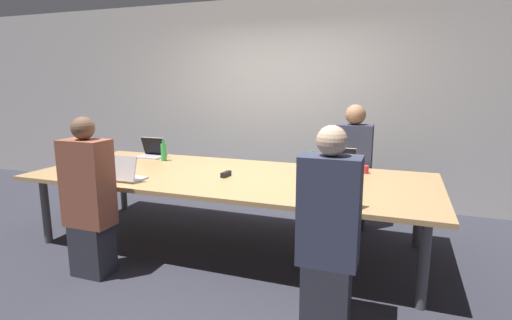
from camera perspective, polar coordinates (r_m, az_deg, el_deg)
name	(u,v)px	position (r m, az deg, el deg)	size (l,w,h in m)	color
ground_plane	(230,244)	(4.26, -3.67, -11.87)	(24.00, 24.00, 0.00)	#2D2D38
curtain_wall	(283,101)	(5.70, 3.83, 8.42)	(12.00, 0.06, 2.80)	#BCB7B2
conference_table	(230,179)	(4.04, -3.79, -2.73)	(4.00, 1.59, 0.74)	tan
laptop_near_right	(338,195)	(3.09, 11.58, -4.92)	(0.34, 0.27, 0.27)	#B7B7BC
person_near_right	(328,232)	(2.75, 10.31, -10.11)	(0.40, 0.24, 1.39)	#2D2D38
cup_near_right	(306,196)	(3.17, 7.16, -5.08)	(0.08, 0.08, 0.08)	red
laptop_near_left	(123,173)	(3.97, -18.53, -1.83)	(0.36, 0.24, 0.25)	#B7B7BC
person_near_left	(89,201)	(3.70, -22.76, -5.38)	(0.40, 0.24, 1.38)	#2D2D38
bottle_near_left	(104,165)	(4.24, -20.86, -0.73)	(0.07, 0.07, 0.24)	green
laptop_far_right	(341,164)	(4.26, 12.00, -0.63)	(0.31, 0.25, 0.25)	#B7B7BC
person_far_right	(353,168)	(4.70, 13.70, -1.13)	(0.40, 0.24, 1.42)	#2D2D38
cup_far_right	(365,169)	(4.23, 15.29, -1.31)	(0.08, 0.08, 0.08)	red
bottle_far_right	(312,163)	(4.16, 8.00, -0.42)	(0.07, 0.07, 0.22)	green
laptop_far_left	(152,151)	(5.13, -14.58, 1.19)	(0.32, 0.25, 0.24)	#B7B7BC
bottle_far_left	(164,152)	(4.85, -13.05, 1.15)	(0.07, 0.07, 0.25)	green
stapler	(226,174)	(3.95, -4.29, -2.04)	(0.06, 0.15, 0.05)	black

